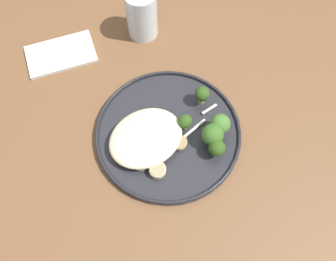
% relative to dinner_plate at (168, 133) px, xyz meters
% --- Properties ---
extents(ground, '(6.00, 6.00, 0.00)m').
position_rel_dinner_plate_xyz_m(ground, '(0.02, -0.04, -0.75)').
color(ground, '#2D2B28').
extents(wooden_dining_table, '(1.40, 1.00, 0.74)m').
position_rel_dinner_plate_xyz_m(wooden_dining_table, '(0.02, -0.04, -0.09)').
color(wooden_dining_table, brown).
rests_on(wooden_dining_table, ground).
extents(dinner_plate, '(0.29, 0.29, 0.02)m').
position_rel_dinner_plate_xyz_m(dinner_plate, '(0.00, 0.00, 0.00)').
color(dinner_plate, '#232328').
rests_on(dinner_plate, wooden_dining_table).
extents(noodle_bed, '(0.15, 0.12, 0.04)m').
position_rel_dinner_plate_xyz_m(noodle_bed, '(0.05, -0.01, 0.02)').
color(noodle_bed, beige).
rests_on(noodle_bed, dinner_plate).
extents(seared_scallop_tiny_bay, '(0.02, 0.02, 0.02)m').
position_rel_dinner_plate_xyz_m(seared_scallop_tiny_bay, '(0.06, -0.02, 0.01)').
color(seared_scallop_tiny_bay, beige).
rests_on(seared_scallop_tiny_bay, dinner_plate).
extents(seared_scallop_on_noodles, '(0.03, 0.03, 0.01)m').
position_rel_dinner_plate_xyz_m(seared_scallop_on_noodles, '(0.08, 0.03, 0.01)').
color(seared_scallop_on_noodles, beige).
rests_on(seared_scallop_on_noodles, dinner_plate).
extents(seared_scallop_large_seared, '(0.03, 0.03, 0.02)m').
position_rel_dinner_plate_xyz_m(seared_scallop_large_seared, '(0.03, 0.03, 0.01)').
color(seared_scallop_large_seared, beige).
rests_on(seared_scallop_large_seared, dinner_plate).
extents(seared_scallop_right_edge, '(0.03, 0.03, 0.01)m').
position_rel_dinner_plate_xyz_m(seared_scallop_right_edge, '(0.06, 0.06, 0.01)').
color(seared_scallop_right_edge, beige).
rests_on(seared_scallop_right_edge, dinner_plate).
extents(seared_scallop_rear_pale, '(0.02, 0.02, 0.02)m').
position_rel_dinner_plate_xyz_m(seared_scallop_rear_pale, '(0.04, -0.02, 0.01)').
color(seared_scallop_rear_pale, '#E5C689').
rests_on(seared_scallop_rear_pale, dinner_plate).
extents(seared_scallop_left_edge, '(0.03, 0.03, 0.01)m').
position_rel_dinner_plate_xyz_m(seared_scallop_left_edge, '(-0.00, 0.03, 0.01)').
color(seared_scallop_left_edge, '#DBB77A').
rests_on(seared_scallop_left_edge, dinner_plate).
extents(broccoli_floret_right_tilted, '(0.03, 0.03, 0.04)m').
position_rel_dinner_plate_xyz_m(broccoli_floret_right_tilted, '(-0.03, 0.01, 0.03)').
color(broccoli_floret_right_tilted, '#7A994C').
rests_on(broccoli_floret_right_tilted, dinner_plate).
extents(broccoli_floret_tall_stalk, '(0.03, 0.03, 0.05)m').
position_rel_dinner_plate_xyz_m(broccoli_floret_tall_stalk, '(-0.10, -0.02, 0.03)').
color(broccoli_floret_tall_stalk, '#89A356').
rests_on(broccoli_floret_tall_stalk, dinner_plate).
extents(broccoli_floret_rear_charred, '(0.04, 0.04, 0.06)m').
position_rel_dinner_plate_xyz_m(broccoli_floret_rear_charred, '(-0.06, 0.06, 0.03)').
color(broccoli_floret_rear_charred, '#7A994C').
rests_on(broccoli_floret_rear_charred, dinner_plate).
extents(broccoli_floret_front_edge, '(0.03, 0.03, 0.05)m').
position_rel_dinner_plate_xyz_m(broccoli_floret_front_edge, '(-0.05, 0.09, 0.03)').
color(broccoli_floret_front_edge, '#7A994C').
rests_on(broccoli_floret_front_edge, dinner_plate).
extents(broccoli_floret_near_rim, '(0.04, 0.04, 0.05)m').
position_rel_dinner_plate_xyz_m(broccoli_floret_near_rim, '(-0.08, 0.05, 0.03)').
color(broccoli_floret_near_rim, '#7A994C').
rests_on(broccoli_floret_near_rim, dinner_plate).
extents(onion_sliver_pale_crescent, '(0.06, 0.01, 0.00)m').
position_rel_dinner_plate_xyz_m(onion_sliver_pale_crescent, '(-0.05, 0.02, 0.01)').
color(onion_sliver_pale_crescent, silver).
rests_on(onion_sliver_pale_crescent, dinner_plate).
extents(onion_sliver_curled_piece, '(0.04, 0.02, 0.00)m').
position_rel_dinner_plate_xyz_m(onion_sliver_curled_piece, '(-0.03, -0.00, 0.01)').
color(onion_sliver_curled_piece, silver).
rests_on(onion_sliver_curled_piece, dinner_plate).
extents(onion_sliver_short_strip, '(0.04, 0.01, 0.00)m').
position_rel_dinner_plate_xyz_m(onion_sliver_short_strip, '(-0.10, 0.00, 0.01)').
color(onion_sliver_short_strip, silver).
rests_on(onion_sliver_short_strip, dinner_plate).
extents(water_glass, '(0.07, 0.07, 0.11)m').
position_rel_dinner_plate_xyz_m(water_glass, '(-0.10, -0.25, 0.04)').
color(water_glass, silver).
rests_on(water_glass, wooden_dining_table).
extents(folded_napkin, '(0.17, 0.12, 0.01)m').
position_rel_dinner_plate_xyz_m(folded_napkin, '(0.09, -0.30, -0.00)').
color(folded_napkin, silver).
rests_on(folded_napkin, wooden_dining_table).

